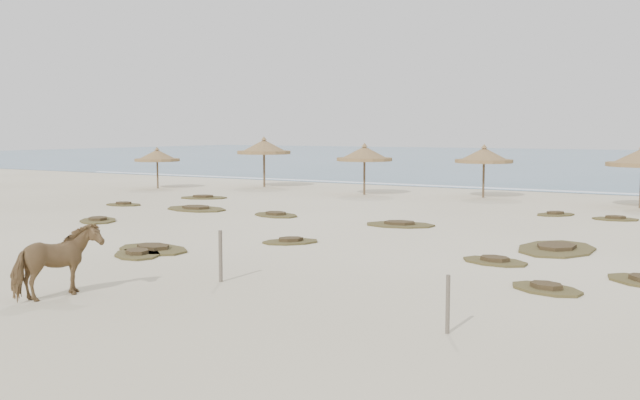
{
  "coord_description": "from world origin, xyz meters",
  "views": [
    {
      "loc": [
        11.75,
        -15.62,
        3.41
      ],
      "look_at": [
        -0.61,
        5.0,
        1.08
      ],
      "focal_mm": 40.0,
      "sensor_mm": 36.0,
      "label": 1
    }
  ],
  "objects": [
    {
      "name": "foam_line",
      "position": [
        0.0,
        26.0,
        0.0
      ],
      "size": [
        70.0,
        0.6,
        0.01
      ],
      "primitive_type": "cube",
      "color": "white",
      "rests_on": "ground"
    },
    {
      "name": "scrub_3",
      "position": [
        1.08,
        7.8,
        0.05
      ],
      "size": [
        2.88,
        2.21,
        0.16
      ],
      "rotation": [
        0.0,
        0.0,
        0.23
      ],
      "color": "brown",
      "rests_on": "ground"
    },
    {
      "name": "ocean",
      "position": [
        0.0,
        75.0,
        0.0
      ],
      "size": [
        200.0,
        100.0,
        0.01
      ],
      "primitive_type": "cube",
      "color": "#255771",
      "rests_on": "ground"
    },
    {
      "name": "scrub_6",
      "position": [
        -11.92,
        12.31,
        0.05
      ],
      "size": [
        2.87,
        2.43,
        0.16
      ],
      "rotation": [
        0.0,
        0.0,
        0.41
      ],
      "color": "brown",
      "rests_on": "ground"
    },
    {
      "name": "palapa_3",
      "position": [
        0.2,
        19.99,
        2.14
      ],
      "size": [
        3.38,
        3.38,
        2.75
      ],
      "rotation": [
        0.0,
        0.0,
        0.16
      ],
      "color": "brown",
      "rests_on": "ground"
    },
    {
      "name": "scrub_1",
      "position": [
        -8.75,
        8.07,
        0.05
      ],
      "size": [
        3.39,
        2.49,
        0.16
      ],
      "rotation": [
        0.0,
        0.0,
        2.99
      ],
      "color": "brown",
      "rests_on": "ground"
    },
    {
      "name": "scrub_12",
      "position": [
        8.19,
        -0.23,
        0.05
      ],
      "size": [
        1.99,
        1.68,
        0.16
      ],
      "rotation": [
        0.0,
        0.0,
        2.73
      ],
      "color": "brown",
      "rests_on": "ground"
    },
    {
      "name": "palapa_0",
      "position": [
        -18.39,
        15.78,
        1.93
      ],
      "size": [
        2.75,
        2.75,
        2.49
      ],
      "rotation": [
        0.0,
        0.0,
        0.04
      ],
      "color": "brown",
      "rests_on": "ground"
    },
    {
      "name": "scrub_11",
      "position": [
        -2.53,
        -1.6,
        0.05
      ],
      "size": [
        2.24,
        2.13,
        0.16
      ],
      "rotation": [
        0.0,
        0.0,
        2.47
      ],
      "color": "brown",
      "rests_on": "ground"
    },
    {
      "name": "scrub_9",
      "position": [
        -2.74,
        -0.76,
        0.05
      ],
      "size": [
        2.76,
        2.09,
        0.16
      ],
      "rotation": [
        0.0,
        0.0,
        2.93
      ],
      "color": "brown",
      "rests_on": "ground"
    },
    {
      "name": "scrub_8",
      "position": [
        -12.83,
        7.73,
        0.05
      ],
      "size": [
        1.93,
        1.46,
        0.16
      ],
      "rotation": [
        0.0,
        0.0,
        0.21
      ],
      "color": "brown",
      "rests_on": "ground"
    },
    {
      "name": "ground",
      "position": [
        0.0,
        0.0,
        0.0
      ],
      "size": [
        160.0,
        160.0,
        0.0
      ],
      "primitive_type": "plane",
      "color": "beige",
      "rests_on": "ground"
    },
    {
      "name": "scrub_10",
      "position": [
        7.52,
        13.61,
        0.05
      ],
      "size": [
        1.92,
        1.46,
        0.16
      ],
      "rotation": [
        0.0,
        0.0,
        0.22
      ],
      "color": "brown",
      "rests_on": "ground"
    },
    {
      "name": "scrub_13",
      "position": [
        -4.47,
        7.97,
        0.05
      ],
      "size": [
        2.58,
        2.12,
        0.16
      ],
      "rotation": [
        0.0,
        0.0,
        2.79
      ],
      "color": "brown",
      "rests_on": "ground"
    },
    {
      "name": "scrub_0",
      "position": [
        -9.25,
        3.03,
        0.05
      ],
      "size": [
        2.45,
        2.39,
        0.16
      ],
      "rotation": [
        0.0,
        0.0,
        2.41
      ],
      "color": "brown",
      "rests_on": "ground"
    },
    {
      "name": "scrub_4",
      "position": [
        6.26,
        2.39,
        0.05
      ],
      "size": [
        2.03,
        1.55,
        0.16
      ],
      "rotation": [
        0.0,
        0.0,
        2.92
      ],
      "color": "brown",
      "rests_on": "ground"
    },
    {
      "name": "scrub_7",
      "position": [
        5.18,
        13.97,
        0.05
      ],
      "size": [
        1.91,
        2.02,
        0.16
      ],
      "rotation": [
        0.0,
        0.0,
        0.91
      ],
      "color": "brown",
      "rests_on": "ground"
    },
    {
      "name": "scrub_2",
      "position": [
        -0.13,
        2.44,
        0.05
      ],
      "size": [
        2.03,
        2.09,
        0.16
      ],
      "rotation": [
        0.0,
        0.0,
        0.85
      ],
      "color": "brown",
      "rests_on": "ground"
    },
    {
      "name": "palapa_2",
      "position": [
        -5.82,
        18.32,
        2.16
      ],
      "size": [
        3.76,
        3.76,
        2.79
      ],
      "rotation": [
        0.0,
        0.0,
        0.32
      ],
      "color": "brown",
      "rests_on": "ground"
    },
    {
      "name": "palapa_1",
      "position": [
        -13.56,
        19.95,
        2.4
      ],
      "size": [
        3.73,
        3.73,
        3.1
      ],
      "rotation": [
        0.0,
        0.0,
        0.14
      ],
      "color": "brown",
      "rests_on": "ground"
    },
    {
      "name": "fence_post_far",
      "position": [
        7.55,
        -4.42,
        0.5
      ],
      "size": [
        0.09,
        0.09,
        1.01
      ],
      "primitive_type": "cylinder",
      "rotation": [
        0.0,
        0.0,
        -0.3
      ],
      "color": "#65594B",
      "rests_on": "ground"
    },
    {
      "name": "scrub_15",
      "position": [
        7.17,
        5.27,
        0.05
      ],
      "size": [
        2.13,
        3.28,
        0.16
      ],
      "rotation": [
        0.0,
        0.0,
        1.57
      ],
      "color": "brown",
      "rests_on": "ground"
    },
    {
      "name": "horse",
      "position": [
        -0.23,
        -6.09,
        0.75
      ],
      "size": [
        1.09,
        1.89,
        1.5
      ],
      "primitive_type": "imported",
      "rotation": [
        0.0,
        0.0,
        2.98
      ],
      "color": "brown",
      "rests_on": "ground"
    },
    {
      "name": "fence_post_near",
      "position": [
        1.63,
        -3.13,
        0.59
      ],
      "size": [
        0.1,
        0.1,
        1.18
      ],
      "primitive_type": "cylinder",
      "rotation": [
        0.0,
        0.0,
        -0.17
      ],
      "color": "#65594B",
      "rests_on": "ground"
    }
  ]
}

